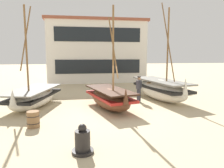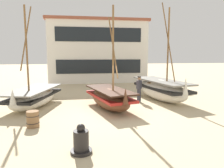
% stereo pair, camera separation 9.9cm
% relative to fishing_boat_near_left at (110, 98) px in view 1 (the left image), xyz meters
% --- Properties ---
extents(ground_plane, '(120.00, 120.00, 0.00)m').
position_rel_fishing_boat_near_left_xyz_m(ground_plane, '(0.17, -0.84, -0.64)').
color(ground_plane, '#CCB78E').
extents(fishing_boat_near_left, '(2.56, 4.47, 5.64)m').
position_rel_fishing_boat_near_left_xyz_m(fishing_boat_near_left, '(0.00, 0.00, 0.00)').
color(fishing_boat_near_left, brown).
rests_on(fishing_boat_near_left, ground).
extents(fishing_boat_centre_large, '(2.60, 5.44, 6.45)m').
position_rel_fishing_boat_near_left_xyz_m(fishing_boat_centre_large, '(3.80, 1.68, 0.13)').
color(fishing_boat_centre_large, silver).
rests_on(fishing_boat_centre_large, ground).
extents(fishing_boat_far_right, '(2.89, 4.91, 5.80)m').
position_rel_fishing_boat_near_left_xyz_m(fishing_boat_far_right, '(-4.37, 1.07, -0.03)').
color(fishing_boat_far_right, silver).
rests_on(fishing_boat_far_right, ground).
extents(fisherman_by_hull, '(0.41, 0.41, 1.68)m').
position_rel_fishing_boat_near_left_xyz_m(fisherman_by_hull, '(2.15, 1.36, 0.19)').
color(fisherman_by_hull, '#33333D').
rests_on(fisherman_by_hull, ground).
extents(capstan_winch, '(0.69, 0.69, 0.95)m').
position_rel_fishing_boat_near_left_xyz_m(capstan_winch, '(-1.69, -5.33, -0.27)').
color(capstan_winch, black).
rests_on(capstan_winch, ground).
extents(wooden_barrel, '(0.56, 0.56, 0.70)m').
position_rel_fishing_boat_near_left_xyz_m(wooden_barrel, '(-3.70, -2.59, -0.29)').
color(wooden_barrel, olive).
rests_on(wooden_barrel, ground).
extents(harbor_building_main, '(11.15, 6.97, 6.96)m').
position_rel_fishing_boat_near_left_xyz_m(harbor_building_main, '(0.48, 13.99, 2.85)').
color(harbor_building_main, white).
rests_on(harbor_building_main, ground).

